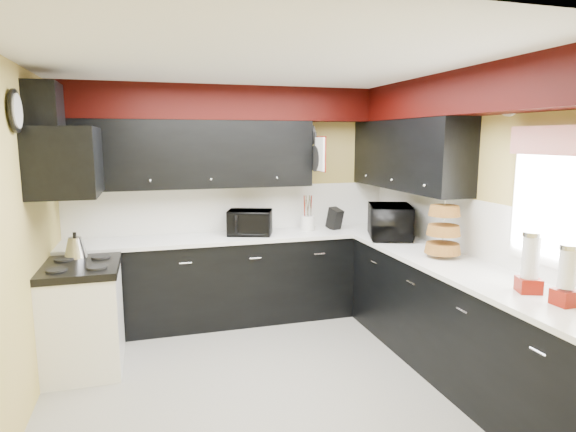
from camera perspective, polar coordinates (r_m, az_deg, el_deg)
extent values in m
plane|color=gray|center=(4.11, -1.45, -19.32)|extent=(3.60, 3.60, 0.00)
cube|color=#E0C666|center=(5.42, -6.37, 1.57)|extent=(3.60, 0.06, 2.50)
cube|color=#E0C666|center=(4.49, 21.31, -0.60)|extent=(0.06, 3.60, 2.50)
cube|color=#E0C666|center=(3.68, -29.83, -3.24)|extent=(0.06, 3.60, 2.50)
cube|color=white|center=(3.66, -1.62, 17.62)|extent=(3.60, 3.60, 0.06)
cube|color=black|center=(5.30, -5.65, -7.45)|extent=(3.60, 0.60, 0.90)
cube|color=black|center=(4.28, 19.90, -12.08)|extent=(0.60, 3.00, 0.90)
cube|color=white|center=(5.19, -5.73, -2.47)|extent=(3.62, 0.64, 0.04)
cube|color=white|center=(4.14, 20.25, -5.99)|extent=(0.64, 3.02, 0.04)
cube|color=white|center=(5.42, -6.34, 0.93)|extent=(3.60, 0.02, 0.50)
cube|color=white|center=(4.49, 21.16, -1.36)|extent=(0.02, 3.60, 0.50)
cube|color=black|center=(5.14, -11.68, 7.17)|extent=(2.60, 0.35, 0.70)
cube|color=black|center=(5.08, 13.89, 7.07)|extent=(0.35, 1.80, 0.70)
cube|color=black|center=(5.21, -6.23, 13.11)|extent=(3.60, 0.36, 0.35)
cube|color=black|center=(4.19, 21.71, 13.50)|extent=(0.36, 3.24, 0.35)
cube|color=white|center=(4.55, -23.04, -11.26)|extent=(0.60, 0.75, 0.86)
cube|color=black|center=(4.42, -23.41, -5.65)|extent=(0.62, 0.77, 0.06)
cube|color=black|center=(4.30, -24.84, 5.89)|extent=(0.50, 0.78, 0.55)
cube|color=black|center=(4.32, -26.95, 11.34)|extent=(0.24, 0.40, 0.40)
cube|color=red|center=(3.71, 29.59, 7.79)|extent=(0.04, 0.88, 0.20)
cube|color=white|center=(5.11, 3.79, 7.33)|extent=(0.03, 0.26, 0.35)
imported|color=black|center=(5.17, -4.54, -0.77)|extent=(0.56, 0.51, 0.27)
imported|color=black|center=(5.11, 12.03, -0.64)|extent=(0.60, 0.72, 0.34)
cylinder|color=silver|center=(5.41, 2.35, -0.83)|extent=(0.19, 0.19, 0.17)
cube|color=black|center=(5.49, 5.55, -0.34)|extent=(0.15, 0.18, 0.24)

